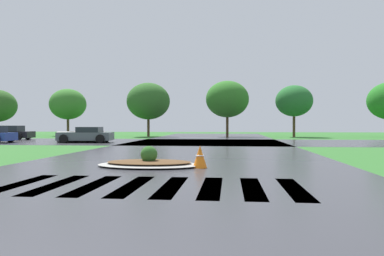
{
  "coord_description": "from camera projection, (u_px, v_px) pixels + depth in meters",
  "views": [
    {
      "loc": [
        1.74,
        -2.08,
        1.42
      ],
      "look_at": [
        0.61,
        8.9,
        1.29
      ],
      "focal_mm": 33.75,
      "sensor_mm": 36.0,
      "label": 1
    }
  ],
  "objects": [
    {
      "name": "traffic_cone",
      "position": [
        200.0,
        157.0,
        11.58
      ],
      "size": [
        0.46,
        0.46,
        0.72
      ],
      "color": "orange",
      "rests_on": "ground"
    },
    {
      "name": "car_silver_hatch",
      "position": [
        7.0,
        133.0,
        32.21
      ],
      "size": [
        4.71,
        2.34,
        1.26
      ],
      "rotation": [
        0.0,
        0.0,
        3.23
      ],
      "color": "black",
      "rests_on": "ground"
    },
    {
      "name": "background_treeline",
      "position": [
        187.0,
        102.0,
        40.14
      ],
      "size": [
        49.31,
        6.29,
        6.09
      ],
      "color": "#4C3823",
      "rests_on": "ground"
    },
    {
      "name": "asphalt_roadway",
      "position": [
        177.0,
        165.0,
        12.21
      ],
      "size": [
        11.68,
        80.0,
        0.01
      ],
      "primitive_type": "cube",
      "color": "#35353A",
      "rests_on": "ground"
    },
    {
      "name": "drainage_pipe_stack",
      "position": [
        82.0,
        137.0,
        27.98
      ],
      "size": [
        3.72,
        1.47,
        0.83
      ],
      "color": "#9E9B93",
      "rests_on": "ground"
    },
    {
      "name": "car_dark_suv",
      "position": [
        87.0,
        135.0,
        27.33
      ],
      "size": [
        4.1,
        2.45,
        1.18
      ],
      "rotation": [
        0.0,
        0.0,
        3.24
      ],
      "color": "#4C545B",
      "rests_on": "ground"
    },
    {
      "name": "asphalt_cross_road",
      "position": [
        206.0,
        142.0,
        27.93
      ],
      "size": [
        90.0,
        10.51,
        0.01
      ],
      "primitive_type": "cube",
      "color": "#35353A",
      "rests_on": "ground"
    },
    {
      "name": "crosswalk_stripes",
      "position": [
        152.0,
        186.0,
        8.16
      ],
      "size": [
        6.75,
        2.88,
        0.01
      ],
      "color": "white",
      "rests_on": "ground"
    },
    {
      "name": "median_island",
      "position": [
        149.0,
        163.0,
        11.97
      ],
      "size": [
        3.45,
        2.08,
        0.68
      ],
      "color": "#9E9B93",
      "rests_on": "ground"
    }
  ]
}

